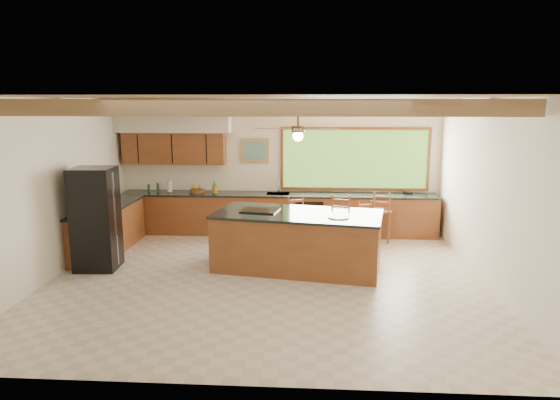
{
  "coord_description": "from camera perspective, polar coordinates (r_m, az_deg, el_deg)",
  "views": [
    {
      "loc": [
        0.72,
        -7.98,
        2.94
      ],
      "look_at": [
        0.18,
        0.8,
        1.2
      ],
      "focal_mm": 32.0,
      "sensor_mm": 36.0,
      "label": 1
    }
  ],
  "objects": [
    {
      "name": "counter_run",
      "position": [
        10.89,
        -4.68,
        -1.95
      ],
      "size": [
        7.12,
        3.1,
        1.22
      ],
      "color": "brown",
      "rests_on": "ground"
    },
    {
      "name": "ground",
      "position": [
        8.53,
        -1.54,
        -8.94
      ],
      "size": [
        7.2,
        7.2,
        0.0
      ],
      "primitive_type": "plane",
      "color": "beige",
      "rests_on": "ground"
    },
    {
      "name": "bar_stool_a",
      "position": [
        9.79,
        7.24,
        -2.07
      ],
      "size": [
        0.54,
        0.54,
        1.19
      ],
      "rotation": [
        0.0,
        0.0,
        -0.34
      ],
      "color": "brown",
      "rests_on": "ground"
    },
    {
      "name": "island",
      "position": [
        8.9,
        2.04,
        -4.64
      ],
      "size": [
        3.1,
        1.85,
        1.03
      ],
      "rotation": [
        0.0,
        0.0,
        -0.17
      ],
      "color": "brown",
      "rests_on": "ground"
    },
    {
      "name": "bar_stool_c",
      "position": [
        10.38,
        9.29,
        -2.12
      ],
      "size": [
        0.44,
        0.44,
        0.96
      ],
      "rotation": [
        0.0,
        0.0,
        0.35
      ],
      "color": "brown",
      "rests_on": "ground"
    },
    {
      "name": "bar_stool_d",
      "position": [
        10.73,
        11.69,
        -1.36
      ],
      "size": [
        0.48,
        0.48,
        1.09
      ],
      "rotation": [
        0.0,
        0.0,
        -0.27
      ],
      "color": "brown",
      "rests_on": "ground"
    },
    {
      "name": "room_shell",
      "position": [
        8.7,
        -2.35,
        6.43
      ],
      "size": [
        7.27,
        6.54,
        3.02
      ],
      "color": "#EFE7CE",
      "rests_on": "ground"
    },
    {
      "name": "refrigerator",
      "position": [
        9.36,
        -20.31,
        -2.02
      ],
      "size": [
        0.75,
        0.73,
        1.81
      ],
      "rotation": [
        0.0,
        0.0,
        0.06
      ],
      "color": "black",
      "rests_on": "ground"
    },
    {
      "name": "bar_stool_b",
      "position": [
        10.04,
        1.4,
        -1.93
      ],
      "size": [
        0.52,
        0.53,
        1.11
      ],
      "rotation": [
        0.0,
        0.0,
        0.42
      ],
      "color": "brown",
      "rests_on": "ground"
    }
  ]
}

